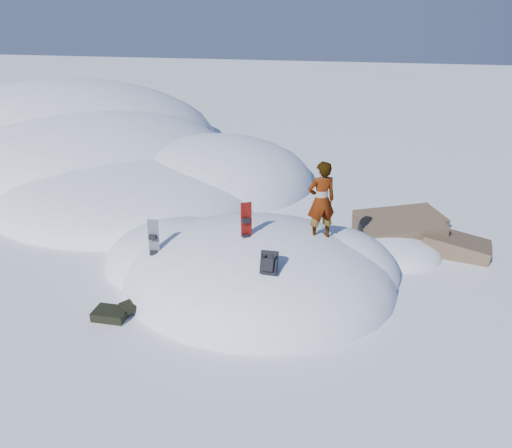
% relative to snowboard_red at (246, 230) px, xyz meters
% --- Properties ---
extents(ground, '(120.00, 120.00, 0.00)m').
position_rel_snowboard_red_xyz_m(ground, '(0.16, 0.46, -1.64)').
color(ground, white).
rests_on(ground, ground).
extents(snow_mound, '(8.00, 6.00, 3.00)m').
position_rel_snowboard_red_xyz_m(snow_mound, '(-0.02, 0.70, -1.64)').
color(snow_mound, white).
rests_on(snow_mound, ground).
extents(snow_ridge, '(21.50, 18.50, 6.40)m').
position_rel_snowboard_red_xyz_m(snow_ridge, '(-10.28, 10.31, -1.64)').
color(snow_ridge, white).
rests_on(snow_ridge, ground).
extents(rock_outcrop, '(4.68, 4.41, 1.68)m').
position_rel_snowboard_red_xyz_m(rock_outcrop, '(3.87, 3.47, -1.63)').
color(rock_outcrop, brown).
rests_on(rock_outcrop, ground).
extents(snowboard_red, '(0.25, 0.23, 1.41)m').
position_rel_snowboard_red_xyz_m(snowboard_red, '(0.00, 0.00, 0.00)').
color(snowboard_red, '#BA1109').
rests_on(snowboard_red, snow_mound).
extents(snowboard_dark, '(0.27, 0.17, 1.40)m').
position_rel_snowboard_red_xyz_m(snowboard_dark, '(-2.20, -0.44, -0.47)').
color(snowboard_dark, black).
rests_on(snowboard_dark, snow_mound).
extents(backpack, '(0.37, 0.48, 0.60)m').
position_rel_snowboard_red_xyz_m(backpack, '(0.79, -1.15, -0.19)').
color(backpack, black).
rests_on(backpack, snow_mound).
extents(gear_pile, '(0.97, 0.73, 0.26)m').
position_rel_snowboard_red_xyz_m(gear_pile, '(-2.65, -1.87, -1.51)').
color(gear_pile, black).
rests_on(gear_pile, ground).
extents(person, '(0.85, 0.75, 1.95)m').
position_rel_snowboard_red_xyz_m(person, '(1.67, 0.77, 0.60)').
color(person, slate).
rests_on(person, snow_mound).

